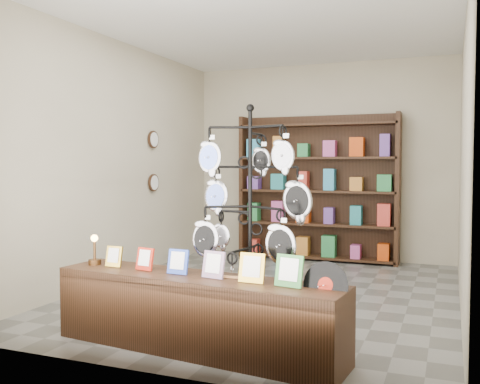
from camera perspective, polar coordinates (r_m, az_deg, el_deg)
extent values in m
plane|color=slate|center=(6.15, 3.14, -10.72)|extent=(5.00, 5.00, 0.00)
plane|color=beige|center=(8.39, 8.60, 3.24)|extent=(4.00, 0.00, 4.00)
plane|color=beige|center=(3.69, -9.22, 3.59)|extent=(4.00, 0.00, 4.00)
plane|color=beige|center=(6.88, -12.86, 3.26)|extent=(0.00, 5.00, 5.00)
plane|color=beige|center=(5.67, 22.75, 3.18)|extent=(0.00, 5.00, 5.00)
plane|color=white|center=(6.17, 3.22, 17.45)|extent=(5.00, 5.00, 0.00)
cylinder|color=black|center=(4.49, 1.07, -15.80)|extent=(0.40, 0.40, 0.03)
cylinder|color=black|center=(4.28, 1.08, -3.94)|extent=(0.03, 0.03, 1.88)
sphere|color=black|center=(4.27, 1.10, 8.96)|extent=(0.06, 0.06, 0.06)
ellipsoid|color=silver|center=(4.52, 1.96, -8.07)|extent=(0.10, 0.03, 0.20)
cube|color=#BA7B4D|center=(4.11, -0.84, -9.06)|extent=(0.36, 0.05, 0.04)
cube|color=black|center=(4.29, -4.74, -12.78)|extent=(2.44, 0.75, 0.59)
cube|color=gold|center=(4.68, -13.28, -6.71)|extent=(0.16, 0.07, 0.17)
cube|color=#A91D0D|center=(4.48, -10.10, -7.05)|extent=(0.17, 0.07, 0.19)
cube|color=#263FA5|center=(4.29, -6.62, -7.40)|extent=(0.18, 0.08, 0.20)
cube|color=#E54C33|center=(4.11, -2.83, -7.75)|extent=(0.19, 0.08, 0.21)
cube|color=gold|center=(3.96, 1.29, -8.09)|extent=(0.20, 0.08, 0.22)
cube|color=#337233|center=(3.84, 5.27, -8.38)|extent=(0.21, 0.09, 0.23)
cylinder|color=black|center=(3.82, 9.11, -9.76)|extent=(0.33, 0.11, 0.32)
cylinder|color=#A91D0D|center=(3.81, 9.10, -9.77)|extent=(0.11, 0.04, 0.11)
cylinder|color=#4E3016|center=(4.84, -15.24, -7.21)|extent=(0.11, 0.11, 0.04)
cylinder|color=#4E3016|center=(4.82, -15.25, -6.06)|extent=(0.02, 0.02, 0.15)
sphere|color=#FFBF59|center=(4.81, -15.27, -4.77)|extent=(0.06, 0.06, 0.06)
cube|color=black|center=(8.34, 8.49, 0.50)|extent=(2.40, 0.04, 2.20)
cube|color=black|center=(8.53, 0.50, 0.59)|extent=(0.06, 0.36, 2.20)
cube|color=black|center=(7.99, 16.49, 0.30)|extent=(0.06, 0.36, 2.20)
cube|color=black|center=(8.29, 8.18, -6.82)|extent=(2.36, 0.36, 0.04)
cube|color=black|center=(8.22, 8.20, -3.38)|extent=(2.36, 0.36, 0.03)
cube|color=black|center=(8.18, 8.23, 0.10)|extent=(2.36, 0.36, 0.04)
cube|color=black|center=(8.17, 8.26, 3.61)|extent=(2.36, 0.36, 0.04)
cube|color=black|center=(8.19, 8.28, 7.10)|extent=(2.36, 0.36, 0.04)
cylinder|color=black|center=(7.54, -9.24, 5.55)|extent=(0.03, 0.24, 0.24)
cylinder|color=black|center=(7.54, -9.20, 0.99)|extent=(0.03, 0.24, 0.24)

